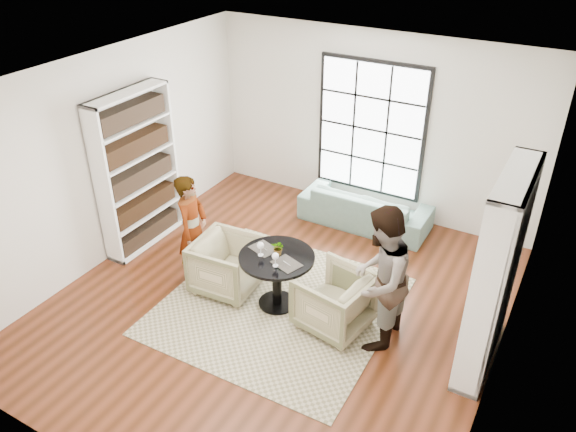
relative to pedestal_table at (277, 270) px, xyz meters
The scene contains 16 objects.
ground 0.56m from the pedestal_table, 100.03° to the left, with size 6.00×6.00×0.00m, color #622B17.
room_shell 0.91m from the pedestal_table, 90.75° to the left, with size 6.00×6.01×6.00m.
rug 0.56m from the pedestal_table, 33.36° to the right, with size 2.85×2.85×0.01m, color tan.
pedestal_table is the anchor object (origin of this frame).
sofa 2.51m from the pedestal_table, 85.49° to the left, with size 2.09×0.82×0.61m, color slate.
armchair_left 0.78m from the pedestal_table, behind, with size 0.82×0.85×0.77m, color tan.
armchair_right 0.84m from the pedestal_table, ahead, with size 0.82×0.84×0.77m, color #C0AF89.
person_left 1.33m from the pedestal_table, behind, with size 0.58×0.38×1.58m, color gray.
person_right 1.42m from the pedestal_table, ahead, with size 0.89×0.70×1.84m, color gray.
placemat_left 0.32m from the pedestal_table, 165.57° to the left, with size 0.34×0.26×0.01m, color black.
placemat_right 0.30m from the pedestal_table, 24.44° to the right, with size 0.34×0.26×0.01m, color black.
cutlery_left 0.32m from the pedestal_table, 165.57° to the left, with size 0.14×0.22×0.01m, color silver, non-canonical shape.
cutlery_right 0.31m from the pedestal_table, 24.44° to the right, with size 0.14×0.22×0.01m, color silver, non-canonical shape.
wine_glass_left 0.41m from the pedestal_table, 155.90° to the right, with size 0.09×0.09×0.20m.
wine_glass_right 0.41m from the pedestal_table, 63.43° to the right, with size 0.09×0.09×0.19m.
flower_centerpiece 0.31m from the pedestal_table, 89.59° to the left, with size 0.17×0.15×0.19m, color gray.
Camera 1 is at (3.01, -5.06, 4.81)m, focal length 35.00 mm.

